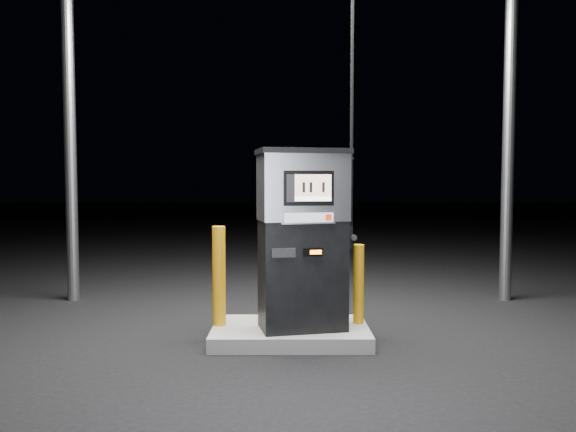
{
  "coord_description": "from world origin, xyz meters",
  "views": [
    {
      "loc": [
        -0.04,
        -5.71,
        1.63
      ],
      "look_at": [
        -0.02,
        0.0,
        1.29
      ],
      "focal_mm": 35.0,
      "sensor_mm": 36.0,
      "label": 1
    }
  ],
  "objects": [
    {
      "name": "bollard_left",
      "position": [
        -0.74,
        0.05,
        0.66
      ],
      "size": [
        0.18,
        0.18,
        1.03
      ],
      "primitive_type": "cylinder",
      "rotation": [
        0.0,
        0.0,
        0.38
      ],
      "color": "orange",
      "rests_on": "pump_island"
    },
    {
      "name": "ground",
      "position": [
        0.0,
        0.0,
        0.0
      ],
      "size": [
        80.0,
        80.0,
        0.0
      ],
      "primitive_type": "plane",
      "color": "black",
      "rests_on": "ground"
    },
    {
      "name": "pump_island",
      "position": [
        0.0,
        0.0,
        0.07
      ],
      "size": [
        1.6,
        1.0,
        0.15
      ],
      "primitive_type": "cube",
      "color": "slate",
      "rests_on": "ground"
    },
    {
      "name": "bollard_right",
      "position": [
        0.72,
        0.12,
        0.57
      ],
      "size": [
        0.13,
        0.13,
        0.83
      ],
      "primitive_type": "cylinder",
      "rotation": [
        0.0,
        0.0,
        0.25
      ],
      "color": "orange",
      "rests_on": "pump_island"
    },
    {
      "name": "fuel_dispenser",
      "position": [
        0.12,
        -0.1,
        1.08
      ],
      "size": [
        1.04,
        0.71,
        3.76
      ],
      "rotation": [
        0.0,
        0.0,
        0.21
      ],
      "color": "black",
      "rests_on": "pump_island"
    }
  ]
}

